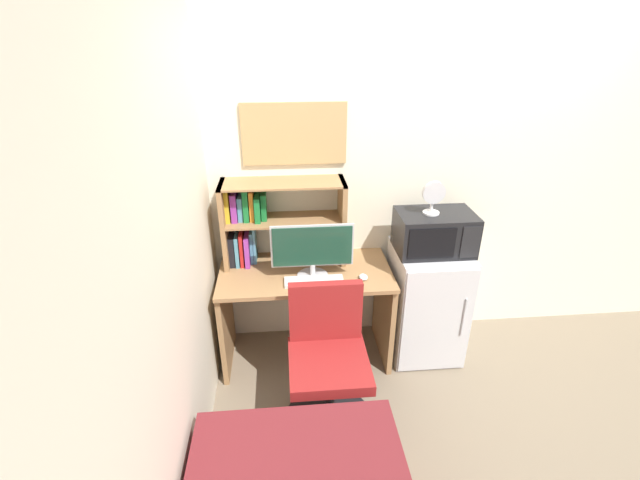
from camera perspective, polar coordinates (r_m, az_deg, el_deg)
wall_back at (r=3.46m, az=20.83°, el=8.05°), size 6.40×0.04×2.60m
wall_left at (r=1.75m, az=-22.27°, el=-10.10°), size 0.04×4.40×2.60m
desk at (r=3.18m, az=-1.86°, el=-7.58°), size 1.19×0.61×0.74m
hutch_bookshelf at (r=3.07m, az=-7.19°, el=2.59°), size 0.84×0.28×0.60m
monitor at (r=2.89m, az=-0.99°, el=-1.24°), size 0.55×0.21×0.38m
keyboard at (r=2.92m, az=-0.78°, el=-5.36°), size 0.39×0.12×0.02m
computer_mouse at (r=2.97m, az=5.64°, el=-4.79°), size 0.06×0.08×0.03m
mini_fridge at (r=3.38m, az=13.55°, el=-7.80°), size 0.51×0.54×0.86m
microwave at (r=3.11m, az=14.62°, el=0.97°), size 0.52×0.35×0.28m
desk_fan at (r=2.99m, az=14.47°, el=5.49°), size 0.15×0.11×0.23m
desk_chair at (r=2.80m, az=1.01°, el=-16.20°), size 0.54×0.54×0.90m
wall_corkboard at (r=3.01m, az=-3.35°, el=13.57°), size 0.70×0.02×0.41m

